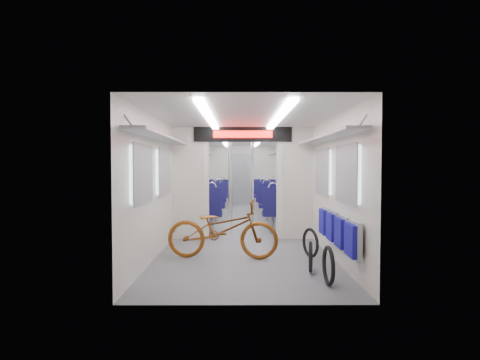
{
  "coord_description": "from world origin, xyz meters",
  "views": [
    {
      "loc": [
        -0.08,
        -10.3,
        1.52
      ],
      "look_at": [
        -0.05,
        -1.24,
        1.19
      ],
      "focal_mm": 30.0,
      "sensor_mm": 36.0,
      "label": 1
    }
  ],
  "objects": [
    {
      "name": "stanchion_near_right",
      "position": [
        0.22,
        -1.65,
        1.15
      ],
      "size": [
        0.04,
        0.04,
        2.3
      ],
      "primitive_type": "cylinder",
      "color": "silver",
      "rests_on": "ground"
    },
    {
      "name": "carriage",
      "position": [
        0.0,
        -0.27,
        1.5
      ],
      "size": [
        12.0,
        12.02,
        2.31
      ],
      "color": "#515456",
      "rests_on": "ground"
    },
    {
      "name": "seat_bay_near_left",
      "position": [
        -0.93,
        -0.22,
        0.56
      ],
      "size": [
        0.94,
        2.22,
        1.14
      ],
      "color": "#100D3B",
      "rests_on": "ground"
    },
    {
      "name": "stanchion_far_right",
      "position": [
        0.3,
        1.72,
        1.15
      ],
      "size": [
        0.04,
        0.04,
        2.3
      ],
      "primitive_type": "cylinder",
      "color": "silver",
      "rests_on": "ground"
    },
    {
      "name": "flip_bench",
      "position": [
        1.35,
        -4.48,
        0.58
      ],
      "size": [
        0.12,
        2.08,
        0.48
      ],
      "color": "gray",
      "rests_on": "carriage"
    },
    {
      "name": "seat_bay_far_left",
      "position": [
        -0.93,
        3.34,
        0.55
      ],
      "size": [
        0.92,
        2.11,
        1.11
      ],
      "color": "#100D3B",
      "rests_on": "ground"
    },
    {
      "name": "bike_hoop_a",
      "position": [
        1.05,
        -5.29,
        0.23
      ],
      "size": [
        0.07,
        0.51,
        0.51
      ],
      "primitive_type": "torus",
      "rotation": [
        1.57,
        0.0,
        1.6
      ],
      "color": "black",
      "rests_on": "ground"
    },
    {
      "name": "seat_bay_far_right",
      "position": [
        0.93,
        3.31,
        0.55
      ],
      "size": [
        0.92,
        2.14,
        1.12
      ],
      "color": "#100D3B",
      "rests_on": "ground"
    },
    {
      "name": "stanchion_near_left",
      "position": [
        -0.24,
        -1.53,
        1.15
      ],
      "size": [
        0.04,
        0.04,
        2.3
      ],
      "primitive_type": "cylinder",
      "color": "silver",
      "rests_on": "ground"
    },
    {
      "name": "bicycle",
      "position": [
        -0.35,
        -3.8,
        0.48
      ],
      "size": [
        1.88,
        0.83,
        0.96
      ],
      "primitive_type": "imported",
      "rotation": [
        0.0,
        0.0,
        1.46
      ],
      "color": "brown",
      "rests_on": "ground"
    },
    {
      "name": "bike_hoop_b",
      "position": [
        0.94,
        -4.66,
        0.19
      ],
      "size": [
        0.12,
        0.44,
        0.44
      ],
      "primitive_type": "torus",
      "rotation": [
        1.57,
        0.0,
        1.42
      ],
      "color": "black",
      "rests_on": "ground"
    },
    {
      "name": "seat_bay_near_right",
      "position": [
        0.93,
        -0.17,
        0.56
      ],
      "size": [
        0.93,
        2.18,
        1.13
      ],
      "color": "#100D3B",
      "rests_on": "ground"
    },
    {
      "name": "bike_hoop_c",
      "position": [
        1.1,
        -3.76,
        0.22
      ],
      "size": [
        0.21,
        0.48,
        0.49
      ],
      "primitive_type": "torus",
      "rotation": [
        1.57,
        0.0,
        1.91
      ],
      "color": "black",
      "rests_on": "ground"
    },
    {
      "name": "stanchion_far_left",
      "position": [
        -0.39,
        1.77,
        1.15
      ],
      "size": [
        0.04,
        0.04,
        2.3
      ],
      "primitive_type": "cylinder",
      "color": "silver",
      "rests_on": "ground"
    }
  ]
}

